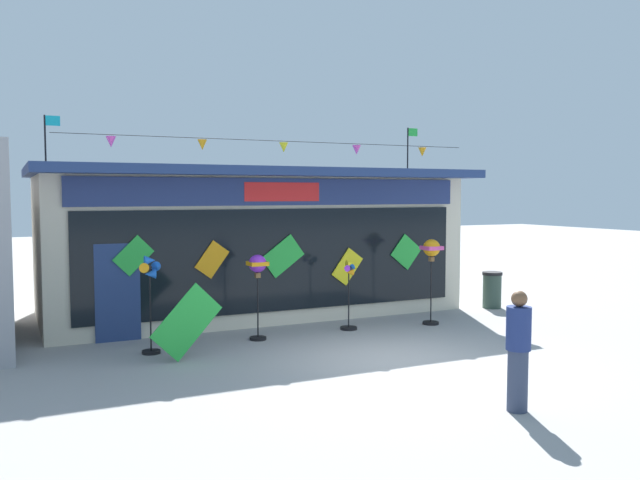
# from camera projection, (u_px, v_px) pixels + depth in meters

# --- Properties ---
(ground_plane) EXTENTS (80.00, 80.00, 0.00)m
(ground_plane) POSITION_uv_depth(u_px,v_px,m) (395.00, 360.00, 11.91)
(ground_plane) COLOR #9E9B99
(kite_shop_building) EXTENTS (10.44, 4.96, 4.87)m
(kite_shop_building) POSITION_uv_depth(u_px,v_px,m) (250.00, 240.00, 16.75)
(kite_shop_building) COLOR beige
(kite_shop_building) RESTS_ON ground_plane
(wind_spinner_far_left) EXTENTS (0.44, 0.35, 1.86)m
(wind_spinner_far_left) POSITION_uv_depth(u_px,v_px,m) (150.00, 286.00, 12.25)
(wind_spinner_far_left) COLOR black
(wind_spinner_far_left) RESTS_ON ground_plane
(wind_spinner_left) EXTENTS (0.37, 0.37, 1.76)m
(wind_spinner_left) POSITION_uv_depth(u_px,v_px,m) (258.00, 272.00, 13.43)
(wind_spinner_left) COLOR black
(wind_spinner_left) RESTS_ON ground_plane
(wind_spinner_center_left) EXTENTS (0.38, 0.38, 1.55)m
(wind_spinner_center_left) POSITION_uv_depth(u_px,v_px,m) (349.00, 292.00, 14.48)
(wind_spinner_center_left) COLOR black
(wind_spinner_center_left) RESTS_ON ground_plane
(wind_spinner_center_right) EXTENTS (0.40, 0.40, 1.97)m
(wind_spinner_center_right) POSITION_uv_depth(u_px,v_px,m) (431.00, 256.00, 15.03)
(wind_spinner_center_right) COLOR black
(wind_spinner_center_right) RESTS_ON ground_plane
(person_mid_plaza) EXTENTS (0.34, 0.34, 1.68)m
(person_mid_plaza) POSITION_uv_depth(u_px,v_px,m) (518.00, 350.00, 9.04)
(person_mid_plaza) COLOR #333D56
(person_mid_plaza) RESTS_ON ground_plane
(trash_bin) EXTENTS (0.52, 0.52, 0.95)m
(trash_bin) POSITION_uv_depth(u_px,v_px,m) (492.00, 290.00, 17.28)
(trash_bin) COLOR #2D4238
(trash_bin) RESTS_ON ground_plane
(display_kite_on_ground) EXTENTS (1.38, 0.23, 1.38)m
(display_kite_on_ground) POSITION_uv_depth(u_px,v_px,m) (187.00, 322.00, 11.86)
(display_kite_on_ground) COLOR green
(display_kite_on_ground) RESTS_ON ground_plane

